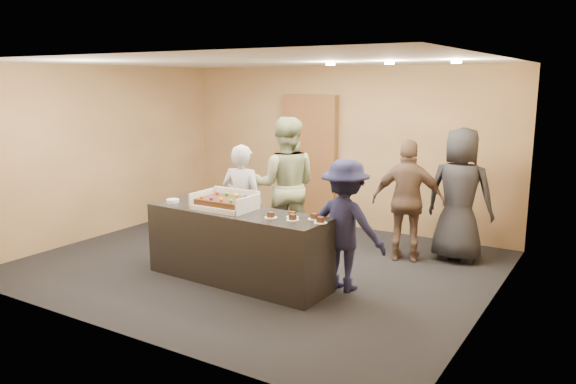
# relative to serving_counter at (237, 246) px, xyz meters

# --- Properties ---
(room) EXTENTS (6.04, 6.00, 2.70)m
(room) POSITION_rel_serving_counter_xyz_m (-0.15, 0.67, 0.90)
(room) COLOR black
(room) RESTS_ON ground
(serving_counter) EXTENTS (2.43, 0.80, 0.90)m
(serving_counter) POSITION_rel_serving_counter_xyz_m (0.00, 0.00, 0.00)
(serving_counter) COLOR black
(serving_counter) RESTS_ON floor
(storage_cabinet) EXTENTS (1.01, 0.15, 2.23)m
(storage_cabinet) POSITION_rel_serving_counter_xyz_m (-0.72, 3.08, 0.66)
(storage_cabinet) COLOR brown
(storage_cabinet) RESTS_ON floor
(cake_box) EXTENTS (0.73, 0.51, 0.22)m
(cake_box) POSITION_rel_serving_counter_xyz_m (-0.19, 0.03, 0.50)
(cake_box) COLOR white
(cake_box) RESTS_ON serving_counter
(sheet_cake) EXTENTS (0.62, 0.43, 0.12)m
(sheet_cake) POSITION_rel_serving_counter_xyz_m (-0.19, 0.00, 0.55)
(sheet_cake) COLOR #361C0C
(sheet_cake) RESTS_ON cake_box
(plate_stack) EXTENTS (0.16, 0.16, 0.04)m
(plate_stack) POSITION_rel_serving_counter_xyz_m (-1.01, -0.05, 0.47)
(plate_stack) COLOR white
(plate_stack) RESTS_ON serving_counter
(slice_a) EXTENTS (0.15, 0.15, 0.07)m
(slice_a) POSITION_rel_serving_counter_xyz_m (0.56, -0.09, 0.47)
(slice_a) COLOR white
(slice_a) RESTS_ON serving_counter
(slice_b) EXTENTS (0.15, 0.15, 0.07)m
(slice_b) POSITION_rel_serving_counter_xyz_m (0.76, 0.07, 0.47)
(slice_b) COLOR white
(slice_b) RESTS_ON serving_counter
(slice_c) EXTENTS (0.15, 0.15, 0.07)m
(slice_c) POSITION_rel_serving_counter_xyz_m (0.83, -0.05, 0.47)
(slice_c) COLOR white
(slice_c) RESTS_ON serving_counter
(slice_d) EXTENTS (0.15, 0.15, 0.07)m
(slice_d) POSITION_rel_serving_counter_xyz_m (1.02, 0.11, 0.47)
(slice_d) COLOR white
(slice_d) RESTS_ON serving_counter
(slice_e) EXTENTS (0.15, 0.15, 0.07)m
(slice_e) POSITION_rel_serving_counter_xyz_m (1.16, 0.00, 0.47)
(slice_e) COLOR white
(slice_e) RESTS_ON serving_counter
(person_server_grey) EXTENTS (0.65, 0.48, 1.63)m
(person_server_grey) POSITION_rel_serving_counter_xyz_m (-0.41, 0.67, 0.36)
(person_server_grey) COLOR #ADACB2
(person_server_grey) RESTS_ON floor
(person_sage_man) EXTENTS (1.19, 1.09, 1.96)m
(person_sage_man) POSITION_rel_serving_counter_xyz_m (-0.14, 1.36, 0.53)
(person_sage_man) COLOR gray
(person_sage_man) RESTS_ON floor
(person_navy_man) EXTENTS (1.04, 0.62, 1.57)m
(person_navy_man) POSITION_rel_serving_counter_xyz_m (1.25, 0.45, 0.34)
(person_navy_man) COLOR #181939
(person_navy_man) RESTS_ON floor
(person_brown_extra) EXTENTS (1.06, 0.63, 1.69)m
(person_brown_extra) POSITION_rel_serving_counter_xyz_m (1.50, 1.90, 0.39)
(person_brown_extra) COLOR brown
(person_brown_extra) RESTS_ON floor
(person_dark_suit) EXTENTS (0.91, 0.60, 1.85)m
(person_dark_suit) POSITION_rel_serving_counter_xyz_m (2.10, 2.27, 0.48)
(person_dark_suit) COLOR #232328
(person_dark_suit) RESTS_ON floor
(ceiling_spotlights) EXTENTS (1.72, 0.12, 0.03)m
(ceiling_spotlights) POSITION_rel_serving_counter_xyz_m (1.45, 1.17, 2.22)
(ceiling_spotlights) COLOR #FFEAC6
(ceiling_spotlights) RESTS_ON ceiling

